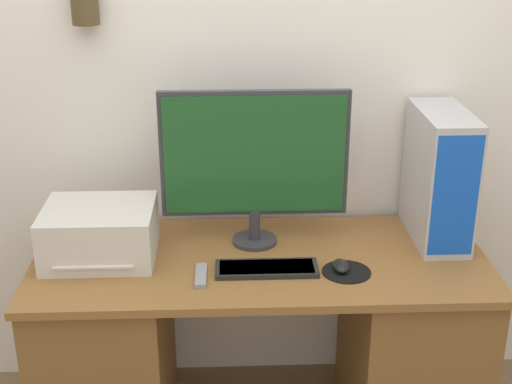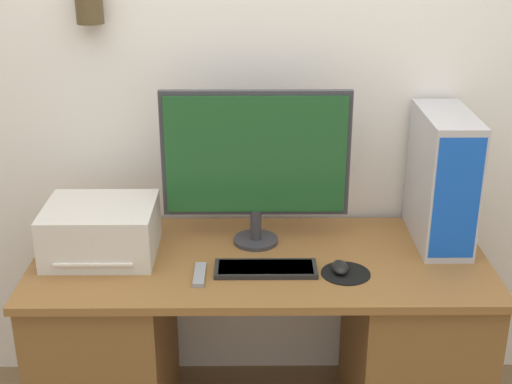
{
  "view_description": "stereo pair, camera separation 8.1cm",
  "coord_description": "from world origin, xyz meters",
  "views": [
    {
      "loc": [
        -0.11,
        -1.98,
        1.97
      ],
      "look_at": [
        -0.02,
        0.35,
        1.02
      ],
      "focal_mm": 50.0,
      "sensor_mm": 36.0,
      "label": 1
    },
    {
      "loc": [
        -0.03,
        -1.98,
        1.97
      ],
      "look_at": [
        -0.02,
        0.35,
        1.02
      ],
      "focal_mm": 50.0,
      "sensor_mm": 36.0,
      "label": 2
    }
  ],
  "objects": [
    {
      "name": "computer_tower",
      "position": [
        0.68,
        0.5,
        1.01
      ],
      "size": [
        0.18,
        0.42,
        0.5
      ],
      "color": "#B2B2B7",
      "rests_on": "desk"
    },
    {
      "name": "monitor",
      "position": [
        -0.02,
        0.48,
        1.1
      ],
      "size": [
        0.69,
        0.17,
        0.59
      ],
      "color": "#333338",
      "rests_on": "desk"
    },
    {
      "name": "desk",
      "position": [
        0.0,
        0.35,
        0.39
      ],
      "size": [
        1.67,
        0.7,
        0.76
      ],
      "color": "brown",
      "rests_on": "ground_plane"
    },
    {
      "name": "mouse",
      "position": [
        0.28,
        0.24,
        0.78
      ],
      "size": [
        0.06,
        0.1,
        0.03
      ],
      "color": "black",
      "rests_on": "mousepad"
    },
    {
      "name": "remote_control",
      "position": [
        -0.21,
        0.21,
        0.76
      ],
      "size": [
        0.04,
        0.16,
        0.02
      ],
      "color": "gray",
      "rests_on": "desk"
    },
    {
      "name": "keyboard",
      "position": [
        0.02,
        0.25,
        0.77
      ],
      "size": [
        0.36,
        0.13,
        0.02
      ],
      "color": "black",
      "rests_on": "desk"
    },
    {
      "name": "wall_back",
      "position": [
        -0.0,
        0.76,
        1.35
      ],
      "size": [
        6.4,
        0.15,
        2.7
      ],
      "color": "white",
      "rests_on": "ground_plane"
    },
    {
      "name": "mousepad",
      "position": [
        0.3,
        0.22,
        0.76
      ],
      "size": [
        0.17,
        0.17,
        0.0
      ],
      "color": "black",
      "rests_on": "desk"
    },
    {
      "name": "printer",
      "position": [
        -0.58,
        0.38,
        0.85
      ],
      "size": [
        0.4,
        0.34,
        0.19
      ],
      "color": "beige",
      "rests_on": "desk"
    }
  ]
}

